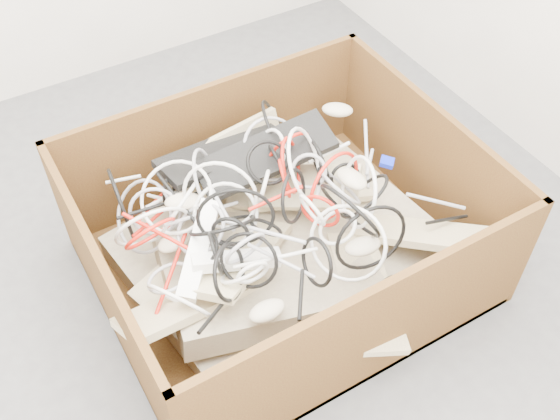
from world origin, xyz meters
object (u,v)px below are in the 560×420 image
power_strip_left (199,249)px  vga_plug (387,162)px  power_strip_right (236,260)px  cardboard_box (278,249)px

power_strip_left → vga_plug: size_ratio=7.14×
power_strip_right → vga_plug: power_strip_right is taller
cardboard_box → power_strip_right: cardboard_box is taller
cardboard_box → power_strip_right: bearing=-149.7°
power_strip_left → vga_plug: 0.71m
cardboard_box → power_strip_left: bearing=-170.8°
cardboard_box → power_strip_left: size_ratio=3.85×
power_strip_left → power_strip_right: bearing=-92.2°
vga_plug → power_strip_right: bearing=-127.3°
cardboard_box → power_strip_left: 0.39m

